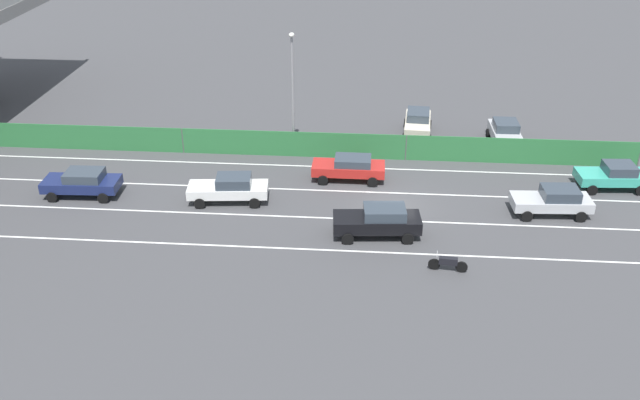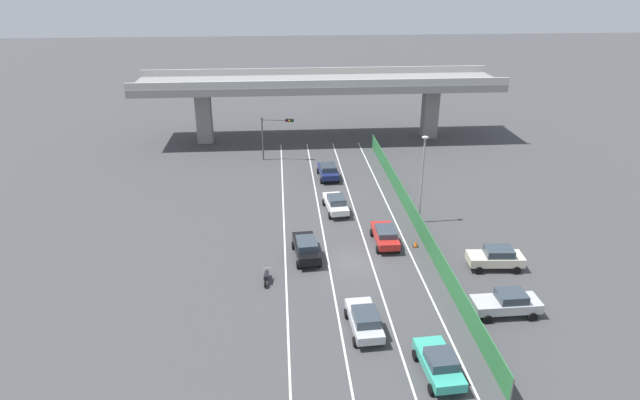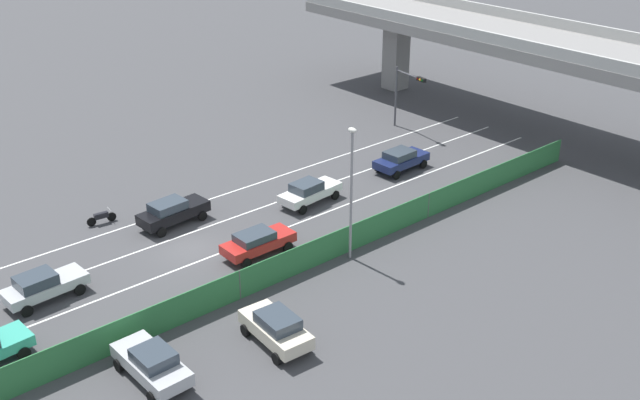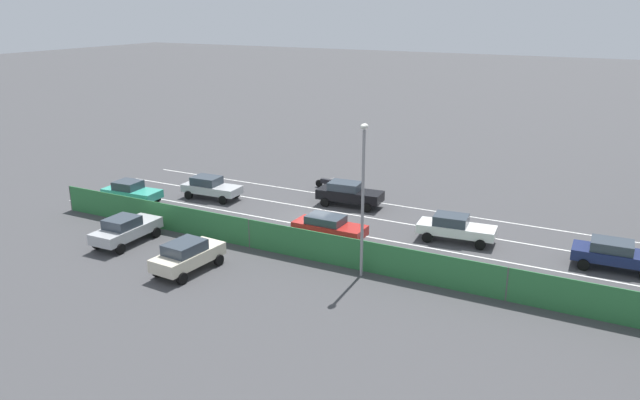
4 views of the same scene
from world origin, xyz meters
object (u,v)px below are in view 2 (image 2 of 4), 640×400
Objects in this scene: motorcycle at (266,277)px; parked_sedan_cream at (496,257)px; traffic_light at (274,130)px; parked_wagon_silver at (507,303)px; car_sedan_silver at (365,320)px; car_sedan_navy at (328,171)px; street_lamp at (423,172)px; car_sedan_white at (336,203)px; car_sedan_black at (306,247)px; car_taxi_teal at (439,363)px; car_sedan_red at (385,235)px; traffic_cone at (416,244)px.

parked_sedan_cream reaches higher than motorcycle.
parked_wagon_silver is at bearing -64.76° from traffic_light.
car_sedan_silver is at bearing -173.37° from parked_wagon_silver.
car_sedan_navy is 14.53m from street_lamp.
parked_sedan_cream is 0.53× the size of street_lamp.
traffic_light reaches higher than car_sedan_white.
car_sedan_navy is 0.87× the size of traffic_light.
car_sedan_black is 24.58m from traffic_light.
car_sedan_white is (-0.06, -8.94, -0.01)m from car_sedan_navy.
parked_sedan_cream is at bearing 56.26° from car_taxi_teal.
traffic_light is (-9.30, 22.44, 2.90)m from car_sedan_red.
car_taxi_teal is 0.53× the size of street_lamp.
parked_sedan_cream is at bearing -30.48° from car_sedan_red.
car_taxi_teal is 8.33m from parked_wagon_silver.
car_sedan_white is 0.91× the size of traffic_light.
traffic_light is at bearing 115.24° from parked_wagon_silver.
motorcycle is (-3.16, -3.47, -0.50)m from car_sedan_black.
car_sedan_black is 9.37m from car_sedan_white.
motorcycle is at bearing -107.09° from car_sedan_navy.
car_sedan_silver is (-3.63, 4.43, 0.02)m from car_taxi_teal.
parked_sedan_cream reaches higher than parked_wagon_silver.
traffic_light is (0.62, 27.75, 3.32)m from motorcycle.
car_sedan_white is at bearing 62.19° from motorcycle.
car_sedan_silver reaches higher than motorcycle.
car_sedan_black is 15.72m from parked_wagon_silver.
car_sedan_black is at bearing 47.67° from motorcycle.
street_lamp is (7.30, -11.90, 4.02)m from car_sedan_navy.
car_sedan_red is 0.99× the size of car_sedan_navy.
parked_sedan_cream is at bearing 2.29° from motorcycle.
car_sedan_black is at bearing -84.04° from traffic_light.
car_sedan_white is at bearing -69.39° from traffic_light.
car_sedan_black reaches higher than car_sedan_navy.
motorcycle reaches higher than traffic_cone.
car_sedan_red is 12.34m from parked_wagon_silver.
parked_wagon_silver is at bearing -104.32° from parked_sedan_cream.
car_sedan_white reaches higher than car_sedan_red.
car_sedan_silver is at bearing -106.79° from car_sedan_red.
car_sedan_red is 1.03× the size of car_taxi_teal.
traffic_light is at bearing 110.61° from car_sedan_white.
motorcycle is at bearing -91.29° from traffic_light.
car_taxi_teal is at bearing -50.61° from car_sedan_silver.
car_sedan_red is at bearing 15.27° from car_sedan_black.
parked_sedan_cream is (17.74, 0.71, 0.51)m from motorcycle.
car_taxi_teal reaches higher than car_sedan_red.
car_sedan_navy reaches higher than motorcycle.
car_sedan_white reaches higher than car_sedan_navy.
car_sedan_red is at bearing 149.52° from parked_sedan_cream.
parked_wagon_silver is (6.20, 5.57, 0.04)m from car_taxi_teal.
car_taxi_teal is at bearing -89.70° from car_sedan_red.
car_sedan_red is 2.66m from traffic_cone.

